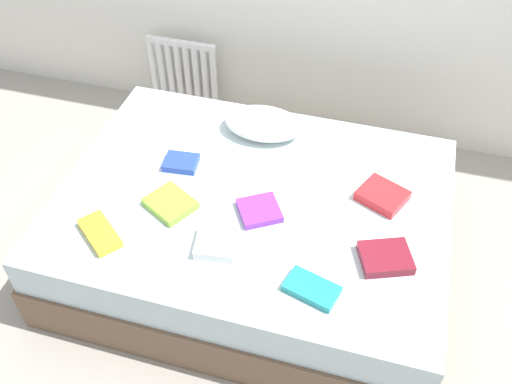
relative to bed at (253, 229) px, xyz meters
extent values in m
plane|color=#9E998E|center=(0.00, 0.00, -0.25)|extent=(8.00, 8.00, 0.00)
cube|color=brown|center=(0.00, 0.00, -0.11)|extent=(2.00, 1.50, 0.28)
cube|color=silver|center=(0.00, 0.00, 0.14)|extent=(1.96, 1.46, 0.22)
cylinder|color=white|center=(-1.09, 1.20, 0.08)|extent=(0.04, 0.04, 0.49)
cylinder|color=white|center=(-1.03, 1.20, 0.08)|extent=(0.04, 0.04, 0.49)
cylinder|color=white|center=(-0.96, 1.20, 0.08)|extent=(0.04, 0.04, 0.49)
cylinder|color=white|center=(-0.90, 1.20, 0.08)|extent=(0.04, 0.04, 0.49)
cylinder|color=white|center=(-0.83, 1.20, 0.08)|extent=(0.04, 0.04, 0.49)
cylinder|color=white|center=(-0.76, 1.20, 0.08)|extent=(0.04, 0.04, 0.49)
cylinder|color=white|center=(-0.70, 1.20, 0.08)|extent=(0.04, 0.04, 0.49)
cylinder|color=white|center=(-0.63, 1.20, 0.08)|extent=(0.04, 0.04, 0.49)
cube|color=white|center=(-0.86, 1.20, 0.31)|extent=(0.50, 0.04, 0.04)
cube|color=white|center=(-0.86, 1.20, -0.14)|extent=(0.50, 0.04, 0.04)
ellipsoid|color=white|center=(-0.09, 0.51, 0.31)|extent=(0.44, 0.29, 0.12)
cube|color=#8CC638|center=(-0.38, -0.18, 0.27)|extent=(0.29, 0.27, 0.04)
cube|color=teal|center=(0.40, -0.49, 0.27)|extent=(0.26, 0.19, 0.03)
cube|color=purple|center=(0.06, -0.10, 0.27)|extent=(0.26, 0.26, 0.03)
cube|color=red|center=(0.63, 0.16, 0.28)|extent=(0.28, 0.26, 0.05)
cube|color=white|center=(-0.08, -0.37, 0.28)|extent=(0.21, 0.20, 0.05)
cube|color=maroon|center=(0.69, -0.24, 0.28)|extent=(0.28, 0.26, 0.05)
cube|color=#2847B7|center=(-0.44, 0.12, 0.27)|extent=(0.19, 0.16, 0.04)
cube|color=yellow|center=(-0.62, -0.45, 0.27)|extent=(0.27, 0.25, 0.04)
camera|label=1|loc=(0.56, -1.91, 2.28)|focal=39.25mm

